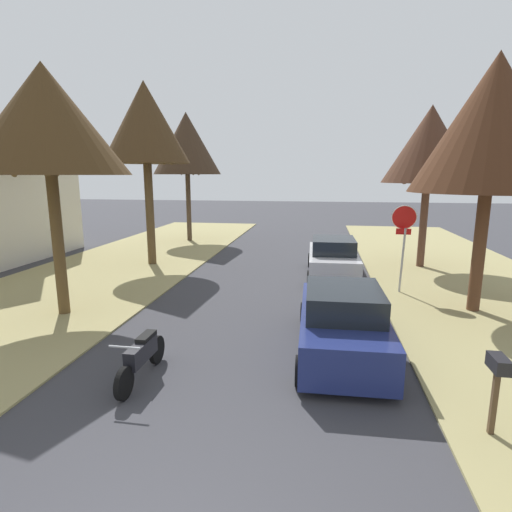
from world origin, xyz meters
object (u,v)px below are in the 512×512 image
parked_sedan_navy (342,322)px  street_tree_left_mid_a (46,120)px  parked_sedan_silver (333,259)px  parked_motorcycle (142,356)px  stop_sign_far (404,230)px  street_tree_right_mid_a (493,124)px  street_tree_left_far (187,144)px  street_tree_left_mid_b (145,124)px  street_tree_right_mid_b (430,145)px  curbside_mailbox (498,373)px

parked_sedan_navy → street_tree_left_mid_a: bearing=170.1°
parked_sedan_silver → parked_motorcycle: 9.75m
stop_sign_far → parked_sedan_navy: (-2.19, -5.14, -1.46)m
street_tree_right_mid_a → street_tree_left_far: size_ratio=0.95×
stop_sign_far → parked_sedan_silver: (-2.22, 1.94, -1.46)m
street_tree_left_far → street_tree_right_mid_a: bearing=-42.0°
street_tree_left_mid_b → parked_motorcycle: street_tree_left_mid_b is taller
street_tree_right_mid_a → parked_motorcycle: bearing=-145.9°
street_tree_right_mid_b → street_tree_left_far: street_tree_left_far is taller
street_tree_right_mid_b → parked_sedan_navy: bearing=-112.1°
stop_sign_far → street_tree_left_far: bearing=138.0°
parked_sedan_silver → curbside_mailbox: 10.02m
street_tree_right_mid_b → stop_sign_far: bearing=-110.8°
street_tree_right_mid_a → parked_sedan_silver: size_ratio=1.61×
parked_sedan_navy → parked_sedan_silver: size_ratio=1.00×
street_tree_left_mid_b → parked_motorcycle: 12.09m
curbside_mailbox → street_tree_left_far: bearing=121.3°
street_tree_left_mid_a → street_tree_left_far: bearing=92.7°
street_tree_right_mid_b → parked_motorcycle: 14.47m
stop_sign_far → parked_sedan_silver: 3.29m
parked_sedan_silver → street_tree_left_mid_a: bearing=-143.7°
parked_sedan_navy → parked_sedan_silver: (-0.03, 7.08, 0.00)m
street_tree_right_mid_b → street_tree_left_mid_b: size_ratio=0.87×
street_tree_left_far → parked_sedan_silver: size_ratio=1.69×
street_tree_left_mid_a → parked_sedan_silver: (7.79, 5.71, -4.67)m
street_tree_left_mid_a → curbside_mailbox: 11.61m
stop_sign_far → street_tree_left_far: (-10.62, 9.57, 3.58)m
street_tree_right_mid_b → street_tree_left_mid_b: 11.92m
street_tree_left_mid_a → parked_sedan_navy: size_ratio=1.54×
parked_sedan_silver → parked_motorcycle: (-3.91, -8.93, -0.24)m
street_tree_right_mid_a → parked_sedan_navy: size_ratio=1.61×
street_tree_right_mid_b → parked_sedan_silver: bearing=-148.7°
parked_sedan_navy → street_tree_right_mid_b: bearing=67.9°
street_tree_left_mid_a → curbside_mailbox: size_ratio=5.37×
curbside_mailbox → street_tree_right_mid_b: bearing=82.2°
parked_sedan_navy → parked_motorcycle: parked_sedan_navy is taller
street_tree_left_far → parked_sedan_navy: street_tree_left_far is taller
parked_sedan_silver → street_tree_right_mid_b: bearing=31.3°
stop_sign_far → curbside_mailbox: bearing=-90.3°
stop_sign_far → street_tree_left_mid_b: bearing=164.0°
curbside_mailbox → street_tree_left_mid_b: bearing=133.3°
stop_sign_far → street_tree_right_mid_b: (1.63, 4.28, 3.02)m
street_tree_left_mid_b → curbside_mailbox: 15.62m
parked_sedan_silver → parked_motorcycle: parked_sedan_silver is taller
parked_sedan_silver → stop_sign_far: bearing=-41.2°
street_tree_right_mid_a → street_tree_right_mid_b: (-0.18, 5.90, -0.13)m
stop_sign_far → curbside_mailbox: size_ratio=2.33×
street_tree_right_mid_b → street_tree_left_far: size_ratio=0.90×
street_tree_left_mid_b → curbside_mailbox: (10.14, -10.76, -5.05)m
street_tree_right_mid_a → parked_sedan_silver: (-4.02, 3.56, -4.60)m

